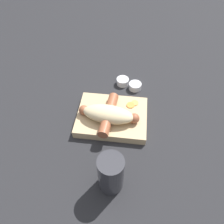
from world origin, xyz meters
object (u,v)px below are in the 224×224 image
object	(u,v)px
bread_roll	(108,114)
condiment_cup_near	(135,86)
drink_glass	(111,174)
food_tray	(112,117)
condiment_cup_far	(123,82)
sausage	(109,114)

from	to	relation	value
bread_roll	condiment_cup_near	world-z (taller)	bread_roll
drink_glass	food_tray	bearing A→B (deg)	-83.86
condiment_cup_near	food_tray	bearing A→B (deg)	66.92
food_tray	bread_roll	size ratio (longest dim) A/B	1.36
condiment_cup_far	drink_glass	bearing A→B (deg)	90.66
sausage	condiment_cup_far	size ratio (longest dim) A/B	4.20
condiment_cup_far	bread_roll	bearing A→B (deg)	81.97
food_tray	condiment_cup_far	distance (m)	0.17
bread_roll	drink_glass	world-z (taller)	drink_glass
condiment_cup_near	drink_glass	size ratio (longest dim) A/B	0.38
sausage	condiment_cup_near	bearing A→B (deg)	-113.73
food_tray	drink_glass	xyz separation A→B (m)	(-0.02, 0.21, 0.05)
food_tray	condiment_cup_near	bearing A→B (deg)	-113.08
condiment_cup_near	drink_glass	xyz separation A→B (m)	(0.04, 0.36, 0.05)
food_tray	condiment_cup_near	xyz separation A→B (m)	(-0.06, -0.15, -0.00)
condiment_cup_near	bread_roll	bearing A→B (deg)	66.83
bread_roll	sausage	bearing A→B (deg)	-96.40
condiment_cup_far	condiment_cup_near	bearing A→B (deg)	156.92
sausage	drink_glass	xyz separation A→B (m)	(-0.03, 0.19, 0.02)
food_tray	drink_glass	bearing A→B (deg)	96.14
bread_roll	condiment_cup_far	distance (m)	0.20
food_tray	sausage	xyz separation A→B (m)	(0.01, 0.01, 0.03)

